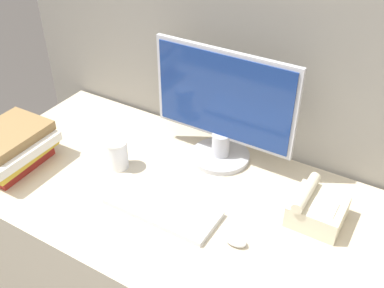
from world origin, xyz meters
The scene contains 8 objects.
cubicle_panel_rear centered at (0.00, 0.82, 0.88)m, with size 2.07×0.04×1.77m.
desk centered at (0.00, 0.39, 0.38)m, with size 1.67×0.78×0.77m.
monitor centered at (-0.01, 0.65, 0.98)m, with size 0.54×0.22×0.44m.
keyboard centered at (-0.05, 0.30, 0.78)m, with size 0.38×0.16×0.02m.
mouse centered at (0.23, 0.29, 0.78)m, with size 0.07×0.04×0.03m.
coffee_cup centered at (-0.31, 0.41, 0.83)m, with size 0.08×0.08×0.11m.
book_stack centered at (-0.66, 0.22, 0.84)m, with size 0.24×0.30×0.14m.
desk_telephone centered at (0.40, 0.52, 0.81)m, with size 0.16×0.18×0.11m.
Camera 1 is at (0.59, -0.58, 1.81)m, focal length 42.00 mm.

